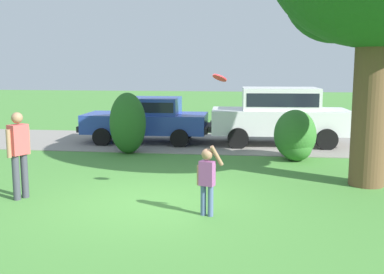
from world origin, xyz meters
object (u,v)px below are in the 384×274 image
object	(u,v)px
parked_sedan	(149,118)
parked_suv	(280,113)
child_thrower	(207,176)
frisbee	(220,78)
adult_onlooker	(19,150)

from	to	relation	value
parked_sedan	parked_suv	xyz separation A→B (m)	(4.47, 0.09, 0.23)
parked_suv	child_thrower	distance (m)	8.00
frisbee	adult_onlooker	bearing A→B (deg)	-175.62
parked_suv	child_thrower	size ratio (longest dim) A/B	3.72
child_thrower	frisbee	bearing A→B (deg)	80.90
parked_suv	adult_onlooker	xyz separation A→B (m)	(-5.45, -7.25, -0.09)
parked_sedan	parked_suv	world-z (taller)	parked_suv
parked_suv	frisbee	bearing A→B (deg)	-102.26
child_thrower	adult_onlooker	distance (m)	3.85
parked_suv	adult_onlooker	distance (m)	9.07
adult_onlooker	parked_suv	bearing A→B (deg)	53.10
parked_suv	child_thrower	world-z (taller)	parked_suv
child_thrower	parked_sedan	bearing A→B (deg)	110.06
parked_sedan	parked_suv	bearing A→B (deg)	1.10
parked_sedan	parked_suv	distance (m)	4.48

